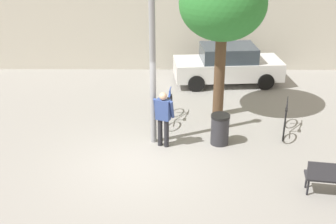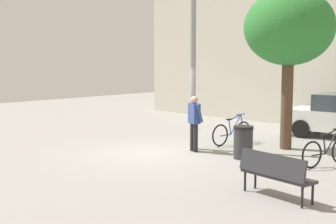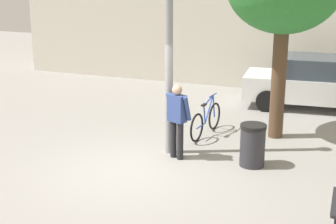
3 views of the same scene
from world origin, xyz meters
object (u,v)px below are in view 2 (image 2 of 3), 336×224
bicycle_black (327,151)px  trash_bin (243,142)px  person_by_lamppost (194,120)px  lamppost (193,58)px  bicycle_blue (232,133)px  plaza_tree (289,29)px  park_bench (275,172)px

bicycle_black → trash_bin: bicycle_black is taller
person_by_lamppost → bicycle_black: 3.89m
lamppost → person_by_lamppost: 1.87m
bicycle_blue → person_by_lamppost: bearing=-94.6°
bicycle_black → trash_bin: bearing=-160.1°
person_by_lamppost → plaza_tree: plaza_tree is taller
park_bench → bicycle_blue: bicycle_blue is taller
person_by_lamppost → park_bench: 4.94m
lamppost → bicycle_blue: (0.43, 1.48, -2.41)m
lamppost → trash_bin: size_ratio=5.66×
bicycle_black → lamppost: bearing=-170.9°
park_bench → bicycle_blue: 5.91m
park_bench → trash_bin: size_ratio=1.80×
plaza_tree → bicycle_blue: (-1.66, -0.51, -3.29)m
person_by_lamppost → plaza_tree: (1.80, 2.26, 2.71)m
bicycle_blue → lamppost: bearing=-106.4°
person_by_lamppost → bicycle_black: size_ratio=0.95×
lamppost → park_bench: 5.77m
person_by_lamppost → park_bench: person_by_lamppost is taller
lamppost → person_by_lamppost: lamppost is taller
person_by_lamppost → plaza_tree: size_ratio=0.34×
plaza_tree → bicycle_black: plaza_tree is taller
person_by_lamppost → park_bench: size_ratio=1.01×
lamppost → bicycle_blue: bearing=73.6°
plaza_tree → trash_bin: (-0.15, -2.10, -3.21)m
lamppost → trash_bin: (1.94, -0.11, -2.33)m
park_bench → bicycle_blue: (-4.09, 4.26, -0.16)m
lamppost → park_bench: lamppost is taller
plaza_tree → person_by_lamppost: bearing=-128.5°
bicycle_blue → bicycle_black: bearing=-12.9°
park_bench → bicycle_blue: bearing=133.8°
person_by_lamppost → bicycle_black: person_by_lamppost is taller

